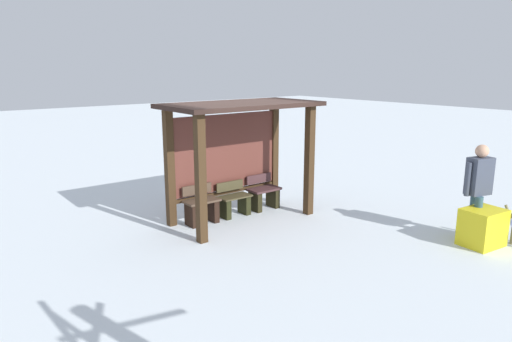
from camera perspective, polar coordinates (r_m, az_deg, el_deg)
ground_plane at (r=9.64m, az=-1.69°, el=-5.99°), size 60.00×60.00×0.00m
bus_shelter at (r=9.38m, az=-2.46°, el=4.43°), size 3.12×1.61×2.42m
bench_left_inside at (r=9.35m, az=-6.79°, el=-4.57°), size 0.71×0.39×0.78m
bench_center_inside at (r=9.78m, az=-2.75°, el=-3.90°), size 0.71×0.39×0.72m
bench_right_inside at (r=10.24m, az=0.94°, el=-2.99°), size 0.71×0.42×0.76m
person_walking at (r=9.18m, az=25.89°, el=-1.50°), size 0.63×0.38×1.77m
grit_bin at (r=9.11m, az=26.30°, el=-6.29°), size 0.76×0.64×0.67m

